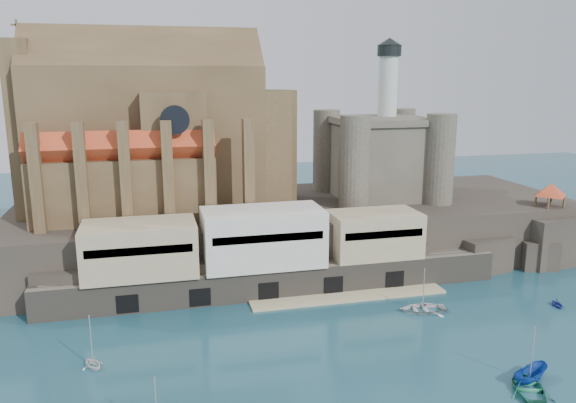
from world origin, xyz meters
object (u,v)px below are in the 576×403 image
at_px(castle_keep, 380,153).
at_px(pavilion, 551,191).
at_px(boat_2, 529,381).
at_px(church, 160,138).

height_order(castle_keep, pavilion, castle_keep).
bearing_deg(boat_2, pavilion, -60.00).
distance_m(church, boat_2, 66.74).
relative_size(castle_keep, pavilion, 4.58).
height_order(church, pavilion, church).
bearing_deg(church, boat_2, -53.80).
height_order(church, castle_keep, church).
relative_size(church, castle_keep, 1.60).
relative_size(pavilion, boat_2, 1.25).
bearing_deg(church, pavilion, -13.48).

